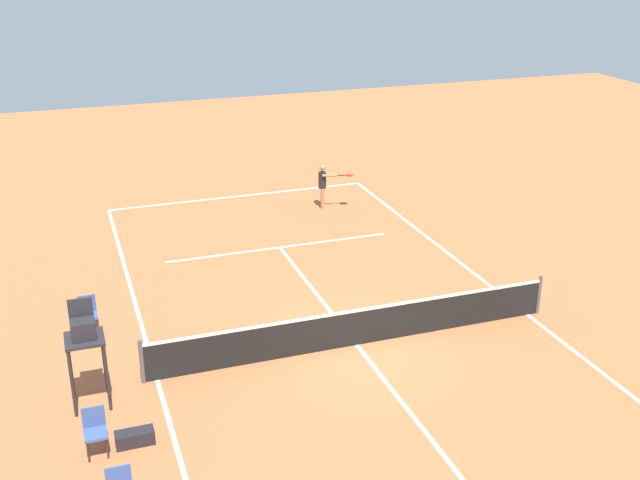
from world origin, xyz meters
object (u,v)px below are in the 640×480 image
umpire_chair (84,337)px  equipment_bag (135,438)px  player_serving (324,183)px  courtside_chair_mid (88,313)px  tennis_ball (372,228)px  courtside_chair_near (95,429)px

umpire_chair → equipment_bag: 2.37m
player_serving → equipment_bag: (8.16, 11.91, -0.81)m
courtside_chair_mid → umpire_chair: bearing=86.9°
umpire_chair → courtside_chair_mid: size_ratio=2.54×
courtside_chair_mid → tennis_ball: bearing=-155.8°
player_serving → tennis_ball: size_ratio=23.76×
courtside_chair_mid → equipment_bag: (-0.52, 5.04, -0.38)m
player_serving → courtside_chair_near: player_serving is taller
player_serving → courtside_chair_mid: bearing=-34.2°
courtside_chair_mid → equipment_bag: size_ratio=1.25×
player_serving → umpire_chair: umpire_chair is taller
player_serving → courtside_chair_near: size_ratio=1.70×
tennis_ball → courtside_chair_near: 13.47m
player_serving → umpire_chair: size_ratio=0.67×
player_serving → umpire_chair: bearing=-23.6°
player_serving → courtside_chair_near: (8.88, 11.93, -0.42)m
umpire_chair → equipment_bag: umpire_chair is taller
umpire_chair → equipment_bag: (-0.70, 1.74, -1.46)m
tennis_ball → equipment_bag: bearing=46.0°
tennis_ball → umpire_chair: 12.38m
tennis_ball → umpire_chair: bearing=38.1°
courtside_chair_near → equipment_bag: bearing=-178.1°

